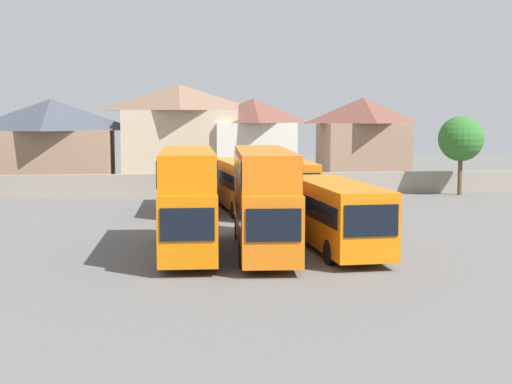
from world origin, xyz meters
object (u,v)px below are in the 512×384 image
object	(u,v)px
bus_4	(191,182)
bus_6	(289,181)
bus_2	(264,194)
house_terrace_centre	(179,134)
bus_3	(337,212)
tree_behind_wall	(461,139)
house_terrace_right	(253,141)
bus_5	(242,183)
house_terrace_left	(52,143)
house_terrace_far_right	(363,140)
bus_1	(188,196)

from	to	relation	value
bus_4	bus_6	size ratio (longest dim) A/B	0.95
bus_2	bus_4	size ratio (longest dim) A/B	1.17
bus_4	house_terrace_centre	xyz separation A→B (m)	(-0.49, 18.47, 2.79)
bus_3	tree_behind_wall	size ratio (longest dim) A/B	1.58
bus_4	house_terrace_right	bearing A→B (deg)	162.28
bus_5	tree_behind_wall	world-z (taller)	tree_behind_wall
bus_4	house_terrace_left	distance (m)	21.33
bus_5	house_terrace_left	size ratio (longest dim) A/B	1.07
bus_2	bus_5	bearing A→B (deg)	-178.08
bus_2	house_terrace_centre	distance (m)	34.23
bus_5	tree_behind_wall	xyz separation A→B (m)	(18.84, 8.18, 2.66)
house_terrace_centre	house_terrace_far_right	world-z (taller)	house_terrace_centre
bus_2	bus_3	distance (m)	3.57
bus_5	house_terrace_centre	xyz separation A→B (m)	(-3.94, 18.91, 2.84)
bus_6	house_terrace_far_right	size ratio (longest dim) A/B	1.33
bus_2	bus_3	world-z (taller)	bus_2
bus_5	house_terrace_far_right	distance (m)	23.12
bus_2	house_terrace_far_right	xyz separation A→B (m)	(13.91, 33.77, 1.48)
bus_4	bus_6	distance (m)	6.76
bus_2	house_terrace_far_right	bearing A→B (deg)	161.33
bus_1	house_terrace_far_right	world-z (taller)	house_terrace_far_right
bus_3	house_terrace_right	xyz separation A→B (m)	(-0.06, 34.04, 2.26)
tree_behind_wall	house_terrace_left	bearing A→B (deg)	163.95
house_terrace_left	house_terrace_right	distance (m)	18.28
bus_1	house_terrace_right	bearing A→B (deg)	169.96
house_terrace_left	house_terrace_right	world-z (taller)	house_terrace_right
bus_2	bus_6	bearing A→B (deg)	169.86
bus_1	house_terrace_right	size ratio (longest dim) A/B	1.28
house_terrace_far_right	bus_1	bearing A→B (deg)	-117.19
bus_2	bus_4	bearing A→B (deg)	-165.43
bus_2	bus_5	xyz separation A→B (m)	(0.47, 15.09, -0.79)
house_terrace_centre	house_terrace_far_right	distance (m)	17.38
bus_5	house_terrace_centre	distance (m)	19.52
tree_behind_wall	house_terrace_centre	bearing A→B (deg)	154.76
bus_2	house_terrace_right	distance (m)	33.91
bus_3	house_terrace_left	size ratio (longest dim) A/B	0.92
bus_6	house_terrace_left	world-z (taller)	house_terrace_left
bus_2	bus_3	bearing A→B (deg)	88.19
bus_3	house_terrace_far_right	size ratio (longest dim) A/B	1.24
bus_4	bus_5	world-z (taller)	bus_4
bus_2	tree_behind_wall	distance (m)	30.29
bus_2	tree_behind_wall	size ratio (longest dim) A/B	1.87
bus_4	bus_3	bearing A→B (deg)	23.65
house_terrace_left	house_terrace_centre	world-z (taller)	house_terrace_centre
bus_3	bus_6	bearing A→B (deg)	175.68
bus_2	bus_6	world-z (taller)	bus_2
bus_2	house_terrace_far_right	size ratio (longest dim) A/B	1.47
bus_2	house_terrace_left	world-z (taller)	house_terrace_left
bus_2	bus_3	xyz separation A→B (m)	(3.45, -0.33, -0.85)
bus_2	house_terrace_right	size ratio (longest dim) A/B	1.49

